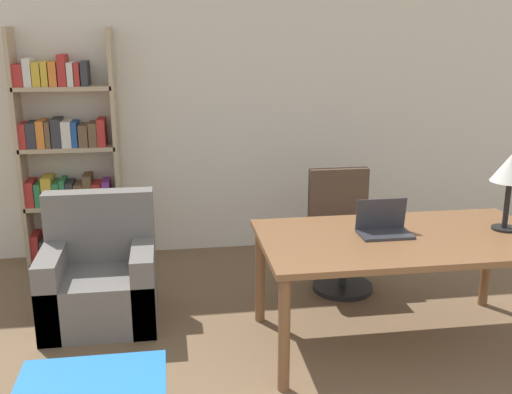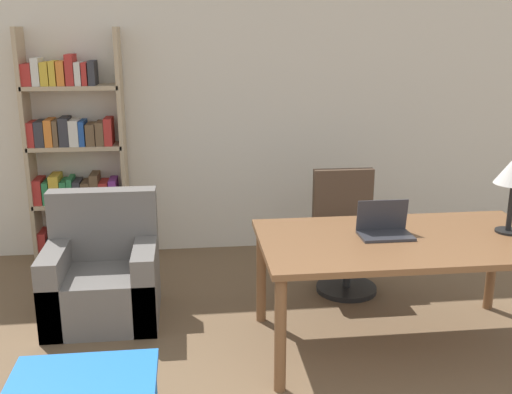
{
  "view_description": "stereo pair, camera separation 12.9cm",
  "coord_description": "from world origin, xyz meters",
  "px_view_note": "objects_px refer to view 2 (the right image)",
  "views": [
    {
      "loc": [
        -0.84,
        -1.0,
        2.05
      ],
      "look_at": [
        -0.28,
        2.69,
        1.01
      ],
      "focal_mm": 42.0,
      "sensor_mm": 36.0,
      "label": 1
    },
    {
      "loc": [
        -0.71,
        -1.01,
        2.05
      ],
      "look_at": [
        -0.28,
        2.69,
        1.01
      ],
      "focal_mm": 42.0,
      "sensor_mm": 36.0,
      "label": 2
    }
  ],
  "objects_px": {
    "desk": "(403,250)",
    "office_chair": "(346,237)",
    "bookshelf": "(74,164)",
    "armchair": "(103,279)",
    "laptop": "(384,228)"
  },
  "relations": [
    {
      "from": "desk",
      "to": "bookshelf",
      "type": "relative_size",
      "value": 0.9
    },
    {
      "from": "desk",
      "to": "laptop",
      "type": "distance_m",
      "value": 0.19
    },
    {
      "from": "laptop",
      "to": "office_chair",
      "type": "relative_size",
      "value": 0.35
    },
    {
      "from": "laptop",
      "to": "office_chair",
      "type": "bearing_deg",
      "value": 90.34
    },
    {
      "from": "desk",
      "to": "office_chair",
      "type": "xyz_separation_m",
      "value": [
        -0.12,
        0.96,
        -0.24
      ]
    },
    {
      "from": "office_chair",
      "to": "bookshelf",
      "type": "relative_size",
      "value": 0.46
    },
    {
      "from": "bookshelf",
      "to": "desk",
      "type": "bearing_deg",
      "value": -37.91
    },
    {
      "from": "office_chair",
      "to": "bookshelf",
      "type": "height_order",
      "value": "bookshelf"
    },
    {
      "from": "bookshelf",
      "to": "laptop",
      "type": "bearing_deg",
      "value": -38.24
    },
    {
      "from": "office_chair",
      "to": "laptop",
      "type": "bearing_deg",
      "value": -89.66
    },
    {
      "from": "laptop",
      "to": "bookshelf",
      "type": "distance_m",
      "value": 2.88
    },
    {
      "from": "office_chair",
      "to": "bookshelf",
      "type": "distance_m",
      "value": 2.47
    },
    {
      "from": "armchair",
      "to": "bookshelf",
      "type": "xyz_separation_m",
      "value": [
        -0.36,
        1.21,
        0.6
      ]
    },
    {
      "from": "office_chair",
      "to": "armchair",
      "type": "distance_m",
      "value": 1.92
    },
    {
      "from": "bookshelf",
      "to": "office_chair",
      "type": "bearing_deg",
      "value": -21.63
    }
  ]
}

